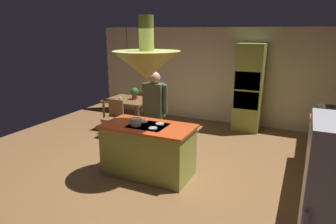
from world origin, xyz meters
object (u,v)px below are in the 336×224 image
(chair_facing_island, at_px, (114,115))
(microwave_on_counter, at_px, (331,115))
(chair_by_back_wall, at_px, (142,103))
(cup_on_table, at_px, (120,99))
(kitchen_island, at_px, (148,150))
(person_at_island, at_px, (155,109))
(dining_table, at_px, (129,103))
(canister_flour, at_px, (336,142))
(oven_tower, at_px, (249,88))
(cooking_pot_on_cooktop, at_px, (136,122))
(canister_sugar, at_px, (336,136))
(potted_plant_on_table, at_px, (135,93))

(chair_facing_island, bearing_deg, microwave_on_counter, 1.13)
(chair_by_back_wall, xyz_separation_m, cup_on_table, (-0.11, -0.91, 0.30))
(kitchen_island, relative_size, person_at_island, 0.91)
(kitchen_island, distance_m, chair_facing_island, 2.21)
(dining_table, distance_m, canister_flour, 4.93)
(person_at_island, relative_size, canister_flour, 10.14)
(dining_table, distance_m, chair_facing_island, 0.70)
(oven_tower, relative_size, cooking_pot_on_cooktop, 12.04)
(cup_on_table, height_order, canister_sugar, canister_sugar)
(dining_table, bearing_deg, canister_sugar, -20.63)
(person_at_island, relative_size, cooking_pot_on_cooktop, 9.57)
(kitchen_island, xyz_separation_m, oven_tower, (1.10, 3.24, 0.63))
(dining_table, bearing_deg, kitchen_island, -51.01)
(microwave_on_counter, bearing_deg, cup_on_table, 175.54)
(chair_by_back_wall, bearing_deg, chair_facing_island, 90.00)
(chair_facing_island, height_order, microwave_on_counter, microwave_on_counter)
(person_at_island, relative_size, microwave_on_counter, 3.74)
(dining_table, relative_size, chair_by_back_wall, 1.30)
(kitchen_island, bearing_deg, chair_by_back_wall, 121.42)
(kitchen_island, relative_size, microwave_on_counter, 3.41)
(cooking_pot_on_cooktop, bearing_deg, kitchen_island, 39.09)
(oven_tower, relative_size, canister_flour, 12.76)
(oven_tower, height_order, dining_table, oven_tower)
(kitchen_island, bearing_deg, dining_table, 128.99)
(person_at_island, distance_m, cooking_pot_on_cooktop, 0.83)
(canister_flour, height_order, canister_sugar, canister_sugar)
(oven_tower, bearing_deg, dining_table, -157.79)
(microwave_on_counter, xyz_separation_m, cooking_pot_on_cooktop, (-3.00, -1.64, -0.06))
(dining_table, distance_m, cup_on_table, 0.29)
(canister_flour, bearing_deg, person_at_island, 171.07)
(microwave_on_counter, bearing_deg, canister_flour, -90.00)
(canister_sugar, bearing_deg, microwave_on_counter, 90.00)
(microwave_on_counter, relative_size, cooking_pot_on_cooktop, 2.56)
(potted_plant_on_table, distance_m, cup_on_table, 0.41)
(person_at_island, distance_m, chair_facing_island, 1.71)
(person_at_island, distance_m, canister_flour, 3.10)
(oven_tower, xyz_separation_m, potted_plant_on_table, (-2.67, -1.07, -0.15))
(oven_tower, distance_m, microwave_on_counter, 2.46)
(oven_tower, bearing_deg, chair_facing_island, -146.89)
(dining_table, height_order, canister_sugar, canister_sugar)
(kitchen_island, bearing_deg, cup_on_table, 134.02)
(dining_table, distance_m, microwave_on_counter, 4.59)
(cup_on_table, bearing_deg, chair_facing_island, -76.78)
(dining_table, height_order, microwave_on_counter, microwave_on_counter)
(cup_on_table, relative_size, cooking_pot_on_cooktop, 0.50)
(oven_tower, bearing_deg, cooking_pot_on_cooktop, -110.48)
(person_at_island, height_order, potted_plant_on_table, person_at_island)
(oven_tower, bearing_deg, canister_flour, -60.15)
(chair_by_back_wall, relative_size, canister_sugar, 4.08)
(oven_tower, relative_size, chair_facing_island, 2.49)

